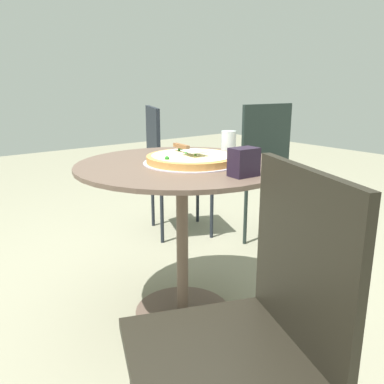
# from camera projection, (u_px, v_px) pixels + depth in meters

# --- Properties ---
(ground_plane) EXTENTS (10.00, 10.00, 0.00)m
(ground_plane) POSITION_uv_depth(u_px,v_px,m) (183.00, 313.00, 1.94)
(ground_plane) COLOR gray
(patio_table) EXTENTS (0.91, 0.91, 0.72)m
(patio_table) POSITION_uv_depth(u_px,v_px,m) (182.00, 200.00, 1.80)
(patio_table) COLOR brown
(patio_table) RESTS_ON ground
(pizza_on_tray) EXTENTS (0.42, 0.42, 0.05)m
(pizza_on_tray) POSITION_uv_depth(u_px,v_px,m) (192.00, 159.00, 1.75)
(pizza_on_tray) COLOR silver
(pizza_on_tray) RESTS_ON patio_table
(pizza_server) EXTENTS (0.09, 0.21, 0.02)m
(pizza_server) POSITION_uv_depth(u_px,v_px,m) (187.00, 148.00, 1.77)
(pizza_server) COLOR silver
(pizza_server) RESTS_ON pizza_on_tray
(drinking_cup) EXTENTS (0.07, 0.07, 0.11)m
(drinking_cup) POSITION_uv_depth(u_px,v_px,m) (228.00, 142.00, 1.99)
(drinking_cup) COLOR silver
(drinking_cup) RESTS_ON patio_table
(napkin_dispenser) EXTENTS (0.11, 0.08, 0.11)m
(napkin_dispenser) POSITION_uv_depth(u_px,v_px,m) (244.00, 162.00, 1.50)
(napkin_dispenser) COLOR black
(napkin_dispenser) RESTS_ON patio_table
(patio_chair_near) EXTENTS (0.54, 0.54, 0.90)m
(patio_chair_near) POSITION_uv_depth(u_px,v_px,m) (169.00, 162.00, 2.85)
(patio_chair_near) COLOR #1D222A
(patio_chair_near) RESTS_ON ground
(patio_chair_far) EXTENTS (0.55, 0.55, 0.88)m
(patio_chair_far) POSITION_uv_depth(u_px,v_px,m) (253.00, 326.00, 0.95)
(patio_chair_far) COLOR black
(patio_chair_far) RESTS_ON ground
(patio_chair_corner) EXTENTS (0.45, 0.45, 0.92)m
(patio_chair_corner) POSITION_uv_depth(u_px,v_px,m) (276.00, 166.00, 2.64)
(patio_chair_corner) COLOR #1F2A26
(patio_chair_corner) RESTS_ON ground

